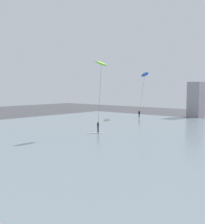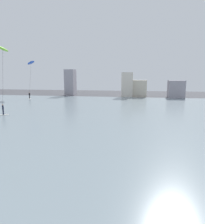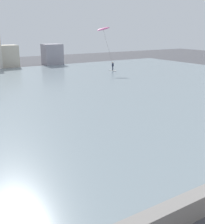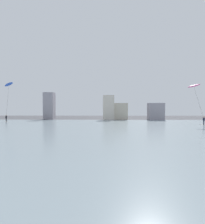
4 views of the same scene
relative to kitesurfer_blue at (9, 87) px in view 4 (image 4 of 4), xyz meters
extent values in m
cube|color=gray|center=(23.73, -20.62, -8.49)|extent=(84.00, 52.00, 0.10)
cube|color=gray|center=(7.61, 8.72, -4.73)|extent=(2.77, 3.38, 7.62)
cube|color=beige|center=(24.50, 6.70, -5.17)|extent=(3.05, 2.60, 6.74)
cube|color=beige|center=(26.04, 8.04, -6.30)|extent=(3.25, 2.64, 4.47)
cube|color=beige|center=(27.30, 7.82, -6.23)|extent=(4.96, 3.48, 4.61)
cube|color=gray|center=(37.43, 6.69, -6.24)|extent=(4.12, 3.58, 4.61)
cube|color=silver|center=(0.60, -2.73, -8.41)|extent=(1.09, 1.43, 0.06)
cylinder|color=black|center=(0.60, -2.73, -7.99)|extent=(0.20, 0.20, 0.78)
cube|color=black|center=(0.60, -2.73, -7.30)|extent=(0.40, 0.36, 0.60)
sphere|color=#9E7051|center=(0.60, -2.73, -6.89)|extent=(0.20, 0.20, 0.20)
cylinder|color=#333333|center=(0.28, -1.26, -3.46)|extent=(0.67, 2.96, 7.80)
ellipsoid|color=blue|center=(-0.05, 0.21, 0.59)|extent=(3.61, 3.40, 1.08)
cube|color=silver|center=(43.18, -9.31, -8.41)|extent=(0.99, 1.46, 0.06)
cylinder|color=#191E33|center=(43.18, -9.31, -7.99)|extent=(0.20, 0.20, 0.78)
cube|color=#191E33|center=(43.18, -9.31, -7.30)|extent=(0.40, 0.34, 0.60)
sphere|color=#9E7051|center=(43.18, -9.31, -6.89)|extent=(0.20, 0.20, 0.20)
cylinder|color=#333333|center=(42.28, -9.00, -4.08)|extent=(1.83, 0.64, 6.55)
ellipsoid|color=pink|center=(41.38, -8.70, -0.66)|extent=(2.59, 1.48, 0.98)
camera|label=1|loc=(34.47, -52.81, -2.14)|focal=47.29mm
camera|label=2|loc=(26.87, -49.86, -2.54)|focal=32.58mm
camera|label=3|loc=(12.35, -54.01, -0.65)|focal=44.80mm
camera|label=4|loc=(23.86, -51.42, -4.50)|focal=33.96mm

